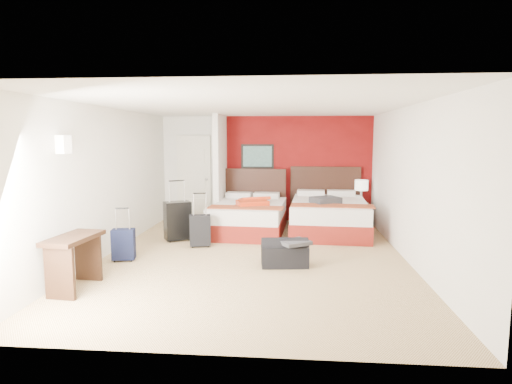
# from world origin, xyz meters

# --- Properties ---
(ground) EXTENTS (6.50, 6.50, 0.00)m
(ground) POSITION_xyz_m (0.00, 0.00, 0.00)
(ground) COLOR tan
(ground) RESTS_ON ground
(room_walls) EXTENTS (5.02, 6.52, 2.50)m
(room_walls) POSITION_xyz_m (-1.40, 1.42, 1.26)
(room_walls) COLOR white
(room_walls) RESTS_ON ground
(red_accent_panel) EXTENTS (3.50, 0.04, 2.50)m
(red_accent_panel) POSITION_xyz_m (0.75, 3.23, 1.25)
(red_accent_panel) COLOR maroon
(red_accent_panel) RESTS_ON ground
(partition_wall) EXTENTS (0.12, 1.20, 2.50)m
(partition_wall) POSITION_xyz_m (-1.00, 2.61, 1.25)
(partition_wall) COLOR silver
(partition_wall) RESTS_ON ground
(entry_door) EXTENTS (0.82, 0.06, 2.05)m
(entry_door) POSITION_xyz_m (-1.75, 3.20, 1.02)
(entry_door) COLOR silver
(entry_door) RESTS_ON ground
(bed_left) EXTENTS (1.57, 2.15, 0.62)m
(bed_left) POSITION_xyz_m (-0.27, 1.89, 0.31)
(bed_left) COLOR silver
(bed_left) RESTS_ON ground
(bed_right) EXTENTS (1.68, 2.31, 0.67)m
(bed_right) POSITION_xyz_m (1.41, 2.01, 0.33)
(bed_right) COLOR white
(bed_right) RESTS_ON ground
(red_suitcase_open) EXTENTS (0.87, 1.00, 0.10)m
(red_suitcase_open) POSITION_xyz_m (-0.17, 1.79, 0.67)
(red_suitcase_open) COLOR red
(red_suitcase_open) RESTS_ON bed_left
(jacket_bundle) EXTENTS (0.67, 0.63, 0.13)m
(jacket_bundle) POSITION_xyz_m (1.31, 1.71, 0.73)
(jacket_bundle) COLOR #38393D
(jacket_bundle) RESTS_ON bed_right
(nightstand) EXTENTS (0.39, 0.39, 0.51)m
(nightstand) POSITION_xyz_m (2.20, 2.82, 0.26)
(nightstand) COLOR black
(nightstand) RESTS_ON ground
(table_lamp) EXTENTS (0.34, 0.34, 0.53)m
(table_lamp) POSITION_xyz_m (2.20, 2.82, 0.78)
(table_lamp) COLOR silver
(table_lamp) RESTS_ON nightstand
(suitcase_black) EXTENTS (0.58, 0.51, 0.73)m
(suitcase_black) POSITION_xyz_m (-1.58, 1.03, 0.37)
(suitcase_black) COLOR black
(suitcase_black) RESTS_ON ground
(suitcase_charcoal) EXTENTS (0.42, 0.31, 0.56)m
(suitcase_charcoal) POSITION_xyz_m (-1.04, 0.61, 0.28)
(suitcase_charcoal) COLOR black
(suitcase_charcoal) RESTS_ON ground
(suitcase_navy) EXTENTS (0.39, 0.28, 0.49)m
(suitcase_navy) POSITION_xyz_m (-2.08, -0.39, 0.25)
(suitcase_navy) COLOR black
(suitcase_navy) RESTS_ON ground
(duffel_bag) EXTENTS (0.76, 0.46, 0.36)m
(duffel_bag) POSITION_xyz_m (0.53, -0.45, 0.18)
(duffel_bag) COLOR black
(duffel_bag) RESTS_ON ground
(jacket_draped) EXTENTS (0.56, 0.54, 0.06)m
(jacket_draped) POSITION_xyz_m (0.68, -0.50, 0.39)
(jacket_draped) COLOR #38383D
(jacket_draped) RESTS_ON duffel_bag
(desk) EXTENTS (0.51, 0.90, 0.72)m
(desk) POSITION_xyz_m (-2.20, -1.71, 0.36)
(desk) COLOR #331C11
(desk) RESTS_ON ground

